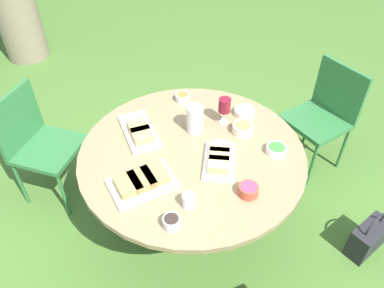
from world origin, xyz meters
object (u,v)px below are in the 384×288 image
object	(u,v)px
dining_table	(192,161)
handbag	(368,237)
chair_near_right	(325,111)
water_pitcher	(195,119)
chair_far_back	(37,139)
wine_glass	(225,106)

from	to	relation	value
dining_table	handbag	distance (m)	1.33
chair_near_right	water_pitcher	xyz separation A→B (m)	(-1.13, 0.25, 0.31)
water_pitcher	chair_near_right	bearing A→B (deg)	-12.65
water_pitcher	handbag	bearing A→B (deg)	-57.63
chair_far_back	handbag	world-z (taller)	chair_far_back
water_pitcher	chair_far_back	bearing A→B (deg)	134.11
wine_glass	handbag	size ratio (longest dim) A/B	0.51
dining_table	chair_near_right	xyz separation A→B (m)	(1.27, -0.10, -0.13)
chair_far_back	water_pitcher	bearing A→B (deg)	-45.89
dining_table	chair_near_right	size ratio (longest dim) A/B	1.57
dining_table	handbag	world-z (taller)	dining_table
chair_near_right	handbag	distance (m)	1.01
water_pitcher	handbag	world-z (taller)	water_pitcher
dining_table	handbag	size ratio (longest dim) A/B	3.81
chair_near_right	water_pitcher	world-z (taller)	water_pitcher
handbag	chair_far_back	bearing A→B (deg)	128.00
chair_far_back	handbag	size ratio (longest dim) A/B	2.42
chair_far_back	water_pitcher	xyz separation A→B (m)	(0.81, -0.83, 0.31)
water_pitcher	wine_glass	size ratio (longest dim) A/B	0.98
dining_table	chair_far_back	xyz separation A→B (m)	(-0.66, 0.98, -0.13)
chair_near_right	handbag	bearing A→B (deg)	-119.26
chair_near_right	dining_table	bearing A→B (deg)	175.33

